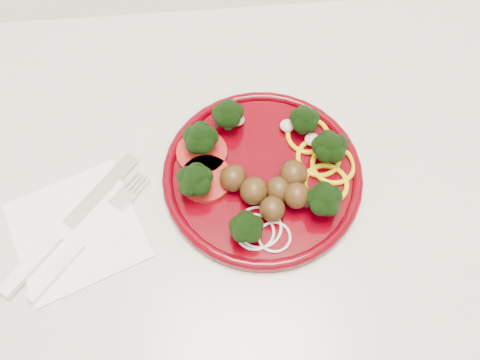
{
  "coord_description": "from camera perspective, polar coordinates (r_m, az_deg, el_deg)",
  "views": [
    {
      "loc": [
        -0.05,
        1.38,
        1.52
      ],
      "look_at": [
        -0.02,
        1.69,
        0.92
      ],
      "focal_mm": 40.0,
      "sensor_mm": 36.0,
      "label": 1
    }
  ],
  "objects": [
    {
      "name": "fork",
      "position": [
        0.68,
        -17.66,
        -7.67
      ],
      "size": [
        0.15,
        0.17,
        0.01
      ],
      "rotation": [
        0.0,
        0.0,
        0.86
      ],
      "color": "white",
      "rests_on": "napkin"
    },
    {
      "name": "counter",
      "position": [
        1.12,
        1.05,
        -10.4
      ],
      "size": [
        2.4,
        0.6,
        0.9
      ],
      "color": "silver",
      "rests_on": "ground"
    },
    {
      "name": "plate",
      "position": [
        0.68,
        2.5,
        0.83
      ],
      "size": [
        0.26,
        0.26,
        0.06
      ],
      "rotation": [
        0.0,
        0.0,
        -0.16
      ],
      "color": "#4A0007",
      "rests_on": "counter"
    },
    {
      "name": "knife",
      "position": [
        0.69,
        -19.18,
        -6.01
      ],
      "size": [
        0.16,
        0.19,
        0.01
      ],
      "rotation": [
        0.0,
        0.0,
        0.86
      ],
      "color": "silver",
      "rests_on": "napkin"
    },
    {
      "name": "napkin",
      "position": [
        0.7,
        -17.02,
        -5.14
      ],
      "size": [
        0.19,
        0.19,
        0.0
      ],
      "primitive_type": "cube",
      "rotation": [
        0.0,
        0.0,
        0.37
      ],
      "color": "white",
      "rests_on": "counter"
    }
  ]
}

